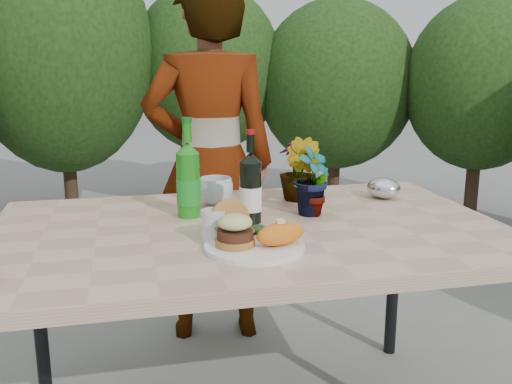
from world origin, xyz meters
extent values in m
cube|color=tan|center=(0.00, 0.00, 0.73)|extent=(1.60, 1.00, 0.04)
cylinder|color=black|center=(-0.72, 0.42, 0.35)|extent=(0.05, 0.05, 0.71)
cylinder|color=black|center=(0.72, 0.42, 0.35)|extent=(0.05, 0.05, 0.71)
cylinder|color=#382316|center=(-0.80, 2.80, 0.21)|extent=(0.10, 0.10, 0.42)
ellipsoid|color=#294F1A|center=(-0.80, 2.80, 1.31)|extent=(1.34, 1.34, 1.79)
cylinder|color=#382316|center=(0.30, 3.00, 0.25)|extent=(0.10, 0.10, 0.50)
ellipsoid|color=#294F1A|center=(0.30, 3.00, 1.18)|extent=(1.21, 1.21, 1.36)
cylinder|color=#382316|center=(1.30, 2.70, 0.19)|extent=(0.10, 0.10, 0.38)
ellipsoid|color=#294F1A|center=(1.30, 2.70, 1.06)|extent=(1.26, 1.26, 1.35)
cylinder|color=#382316|center=(2.20, 2.10, 0.22)|extent=(0.10, 0.10, 0.44)
ellipsoid|color=#294F1A|center=(2.20, 2.10, 1.08)|extent=(1.10, 1.10, 1.28)
cylinder|color=white|center=(-0.04, -0.22, 0.76)|extent=(0.28, 0.28, 0.01)
cylinder|color=#B7722D|center=(-0.09, -0.22, 0.78)|extent=(0.11, 0.11, 0.02)
cylinder|color=#472314|center=(-0.09, -0.22, 0.80)|extent=(0.10, 0.10, 0.02)
ellipsoid|color=beige|center=(-0.09, -0.22, 0.83)|extent=(0.10, 0.10, 0.04)
cylinder|color=#B7722D|center=(-0.09, -0.14, 0.82)|extent=(0.11, 0.06, 0.11)
ellipsoid|color=orange|center=(0.03, -0.24, 0.80)|extent=(0.17, 0.12, 0.06)
ellipsoid|color=olive|center=(-0.04, -0.13, 0.78)|extent=(0.04, 0.04, 0.02)
ellipsoid|color=#193814|center=(-0.01, -0.12, 0.78)|extent=(0.06, 0.04, 0.03)
cylinder|color=black|center=(0.01, 0.05, 0.85)|extent=(0.07, 0.07, 0.20)
cylinder|color=white|center=(0.01, 0.05, 0.83)|extent=(0.07, 0.07, 0.08)
cone|color=black|center=(0.01, 0.05, 0.96)|extent=(0.07, 0.07, 0.03)
cylinder|color=black|center=(0.01, 0.05, 1.01)|extent=(0.03, 0.03, 0.06)
cylinder|color=maroon|center=(0.01, 0.05, 1.04)|extent=(0.03, 0.03, 0.01)
cylinder|color=#1B7D16|center=(-0.17, 0.16, 0.86)|extent=(0.08, 0.08, 0.21)
cylinder|color=#198C26|center=(-0.17, 0.16, 0.84)|extent=(0.08, 0.08, 0.09)
cone|color=#1B7D16|center=(-0.17, 0.16, 0.98)|extent=(0.08, 0.08, 0.04)
cylinder|color=#1B7D16|center=(-0.17, 0.16, 1.03)|extent=(0.03, 0.03, 0.06)
cylinder|color=#0C5919|center=(-0.17, 0.16, 1.07)|extent=(0.03, 0.03, 0.02)
cylinder|color=silver|center=(-0.13, -0.13, 0.80)|extent=(0.07, 0.07, 0.09)
imported|color=#225F20|center=(0.23, 0.07, 0.87)|extent=(0.15, 0.13, 0.24)
imported|color=#215A1E|center=(0.22, 0.10, 0.88)|extent=(0.18, 0.18, 0.26)
imported|color=#24561D|center=(0.24, 0.30, 0.87)|extent=(0.17, 0.17, 0.24)
imported|color=silver|center=(-0.06, 0.30, 0.80)|extent=(0.15, 0.15, 0.10)
ellipsoid|color=silver|center=(0.57, 0.25, 0.79)|extent=(0.16, 0.17, 0.08)
imported|color=#945F4A|center=(-0.01, 0.79, 0.81)|extent=(0.62, 0.44, 1.62)
camera|label=1|loc=(-0.37, -1.68, 1.27)|focal=40.00mm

